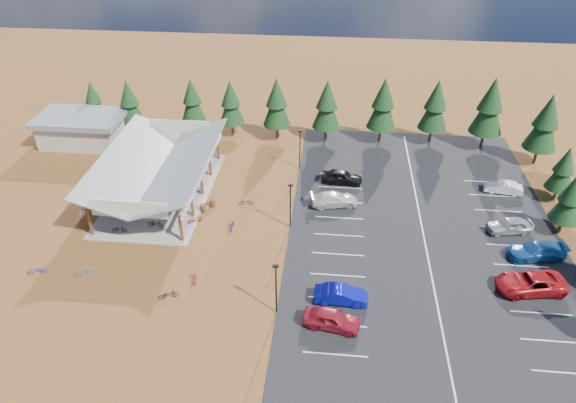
{
  "coord_description": "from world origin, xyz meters",
  "views": [
    {
      "loc": [
        8.99,
        -40.24,
        31.56
      ],
      "look_at": [
        4.68,
        2.92,
        2.47
      ],
      "focal_mm": 32.0,
      "sensor_mm": 36.0,
      "label": 1
    }
  ],
  "objects_px": {
    "bike_0": "(119,229)",
    "car_3": "(334,199)",
    "lamp_post_0": "(276,285)",
    "bike_10": "(37,270)",
    "bike_7": "(186,159)",
    "car_6": "(531,283)",
    "outbuilding": "(82,129)",
    "car_1": "(341,295)",
    "lamp_post_2": "(300,147)",
    "bike_1": "(130,197)",
    "car_7": "(536,251)",
    "bike_15": "(195,219)",
    "bike_16": "(246,202)",
    "bike_4": "(155,224)",
    "lamp_post_1": "(290,203)",
    "trash_bin_0": "(213,203)",
    "bike_14": "(232,225)",
    "bike_5": "(176,208)",
    "car_8": "(510,225)",
    "car_9": "(503,187)",
    "bike_2": "(158,176)",
    "bike_11": "(195,277)",
    "bike_9": "(84,271)",
    "bike_12": "(168,294)",
    "bike_3": "(156,167)",
    "trash_bin_1": "(203,208)",
    "car_0": "(332,319)",
    "car_4": "(342,177)",
    "bike_6": "(193,187)"
  },
  "relations": [
    {
      "from": "bike_9",
      "to": "bike_14",
      "type": "distance_m",
      "value": 14.58
    },
    {
      "from": "bike_1",
      "to": "bike_2",
      "type": "xyz_separation_m",
      "value": [
        1.8,
        4.56,
        -0.03
      ]
    },
    {
      "from": "bike_12",
      "to": "car_0",
      "type": "height_order",
      "value": "car_0"
    },
    {
      "from": "car_8",
      "to": "car_9",
      "type": "distance_m",
      "value": 7.58
    },
    {
      "from": "bike_14",
      "to": "lamp_post_1",
      "type": "bearing_deg",
      "value": 8.43
    },
    {
      "from": "bike_5",
      "to": "bike_6",
      "type": "bearing_deg",
      "value": -11.15
    },
    {
      "from": "outbuilding",
      "to": "car_6",
      "type": "distance_m",
      "value": 55.81
    },
    {
      "from": "bike_7",
      "to": "car_6",
      "type": "distance_m",
      "value": 40.45
    },
    {
      "from": "bike_2",
      "to": "lamp_post_0",
      "type": "bearing_deg",
      "value": -145.62
    },
    {
      "from": "lamp_post_1",
      "to": "trash_bin_0",
      "type": "distance_m",
      "value": 9.53
    },
    {
      "from": "bike_9",
      "to": "bike_10",
      "type": "relative_size",
      "value": 1.03
    },
    {
      "from": "outbuilding",
      "to": "bike_10",
      "type": "relative_size",
      "value": 6.47
    },
    {
      "from": "bike_0",
      "to": "bike_5",
      "type": "xyz_separation_m",
      "value": [
        4.74,
        4.12,
        0.05
      ]
    },
    {
      "from": "car_1",
      "to": "car_3",
      "type": "relative_size",
      "value": 0.89
    },
    {
      "from": "lamp_post_2",
      "to": "bike_3",
      "type": "distance_m",
      "value": 17.61
    },
    {
      "from": "outbuilding",
      "to": "bike_5",
      "type": "distance_m",
      "value": 22.26
    },
    {
      "from": "lamp_post_2",
      "to": "bike_4",
      "type": "bearing_deg",
      "value": -135.21
    },
    {
      "from": "car_3",
      "to": "car_0",
      "type": "bearing_deg",
      "value": 169.08
    },
    {
      "from": "bike_5",
      "to": "bike_10",
      "type": "distance_m",
      "value": 14.68
    },
    {
      "from": "bike_11",
      "to": "car_0",
      "type": "height_order",
      "value": "car_0"
    },
    {
      "from": "bike_1",
      "to": "car_3",
      "type": "bearing_deg",
      "value": -73.77
    },
    {
      "from": "bike_15",
      "to": "car_4",
      "type": "xyz_separation_m",
      "value": [
        15.03,
        9.47,
        0.36
      ]
    },
    {
      "from": "bike_2",
      "to": "bike_11",
      "type": "height_order",
      "value": "bike_2"
    },
    {
      "from": "bike_15",
      "to": "bike_1",
      "type": "bearing_deg",
      "value": 32.15
    },
    {
      "from": "bike_2",
      "to": "bike_16",
      "type": "distance_m",
      "value": 11.83
    },
    {
      "from": "trash_bin_0",
      "to": "bike_4",
      "type": "height_order",
      "value": "bike_4"
    },
    {
      "from": "lamp_post_1",
      "to": "bike_3",
      "type": "relative_size",
      "value": 3.42
    },
    {
      "from": "car_7",
      "to": "bike_15",
      "type": "bearing_deg",
      "value": -103.41
    },
    {
      "from": "bike_9",
      "to": "bike_11",
      "type": "xyz_separation_m",
      "value": [
        10.15,
        0.29,
        -0.04
      ]
    },
    {
      "from": "outbuilding",
      "to": "bike_12",
      "type": "relative_size",
      "value": 6.26
    },
    {
      "from": "bike_16",
      "to": "car_3",
      "type": "bearing_deg",
      "value": 87.99
    },
    {
      "from": "car_6",
      "to": "car_3",
      "type": "bearing_deg",
      "value": -132.7
    },
    {
      "from": "trash_bin_1",
      "to": "bike_10",
      "type": "xyz_separation_m",
      "value": [
        -12.71,
        -11.23,
        -0.0
      ]
    },
    {
      "from": "bike_14",
      "to": "car_6",
      "type": "relative_size",
      "value": 0.29
    },
    {
      "from": "lamp_post_1",
      "to": "bike_2",
      "type": "distance_m",
      "value": 18.05
    },
    {
      "from": "outbuilding",
      "to": "car_3",
      "type": "height_order",
      "value": "outbuilding"
    },
    {
      "from": "bike_7",
      "to": "car_6",
      "type": "xyz_separation_m",
      "value": [
        35.72,
        -18.99,
        0.21
      ]
    },
    {
      "from": "bike_3",
      "to": "bike_11",
      "type": "relative_size",
      "value": 0.93
    },
    {
      "from": "bike_4",
      "to": "car_1",
      "type": "xyz_separation_m",
      "value": [
        19.0,
        -8.71,
        0.25
      ]
    },
    {
      "from": "car_7",
      "to": "bike_3",
      "type": "bearing_deg",
      "value": -116.38
    },
    {
      "from": "lamp_post_2",
      "to": "car_3",
      "type": "relative_size",
      "value": 1.0
    },
    {
      "from": "bike_2",
      "to": "bike_11",
      "type": "relative_size",
      "value": 1.17
    },
    {
      "from": "bike_4",
      "to": "bike_11",
      "type": "bearing_deg",
      "value": -133.56
    },
    {
      "from": "car_8",
      "to": "bike_12",
      "type": "bearing_deg",
      "value": -78.06
    },
    {
      "from": "outbuilding",
      "to": "car_3",
      "type": "distance_m",
      "value": 35.34
    },
    {
      "from": "bike_14",
      "to": "car_6",
      "type": "height_order",
      "value": "car_6"
    },
    {
      "from": "trash_bin_1",
      "to": "bike_10",
      "type": "distance_m",
      "value": 16.96
    },
    {
      "from": "lamp_post_0",
      "to": "bike_10",
      "type": "bearing_deg",
      "value": 173.59
    },
    {
      "from": "bike_1",
      "to": "car_9",
      "type": "relative_size",
      "value": 0.43
    },
    {
      "from": "bike_0",
      "to": "car_3",
      "type": "bearing_deg",
      "value": -80.02
    }
  ]
}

